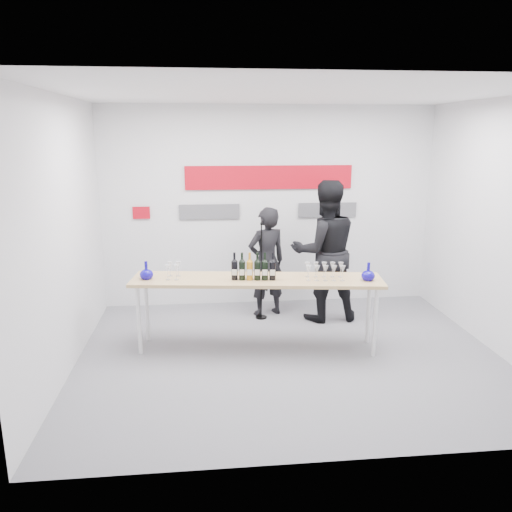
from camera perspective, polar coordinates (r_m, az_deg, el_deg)
The scene contains 12 objects.
ground at distance 6.11m, azimuth 3.84°, elevation -11.26°, with size 5.00×5.00×0.00m, color slate.
back_wall at distance 7.59m, azimuth 1.48°, elevation 5.60°, with size 5.00×0.04×3.00m, color silver.
signage at distance 7.51m, azimuth 1.10°, elevation 7.87°, with size 3.38×0.02×0.79m.
tasting_table at distance 6.00m, azimuth 0.10°, elevation -3.19°, with size 3.05×0.96×0.90m.
wine_bottles at distance 5.88m, azimuth -0.29°, elevation -1.18°, with size 0.53×0.14×0.33m.
decanter_left at distance 6.07m, azimuth -12.43°, elevation -1.59°, with size 0.16×0.16×0.21m, color #110895, non-canonical shape.
decanter_right at distance 6.02m, azimuth 12.71°, elevation -1.73°, with size 0.16×0.16×0.21m, color #110895, non-canonical shape.
glasses_left at distance 6.06m, azimuth -9.45°, elevation -1.64°, with size 0.18×0.24×0.18m.
glasses_right at distance 5.99m, azimuth 7.86°, elevation -1.74°, with size 0.48×0.27×0.18m.
presenter_left at distance 7.16m, azimuth 1.23°, elevation -0.67°, with size 0.58×0.38×1.59m, color black.
presenter_right at distance 7.01m, azimuth 7.87°, elevation 0.53°, with size 0.96×0.75×1.98m, color black.
mic_stand at distance 7.10m, azimuth 0.60°, elevation -3.85°, with size 0.16×0.16×1.41m.
Camera 1 is at (-0.97, -5.45, 2.59)m, focal length 35.00 mm.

